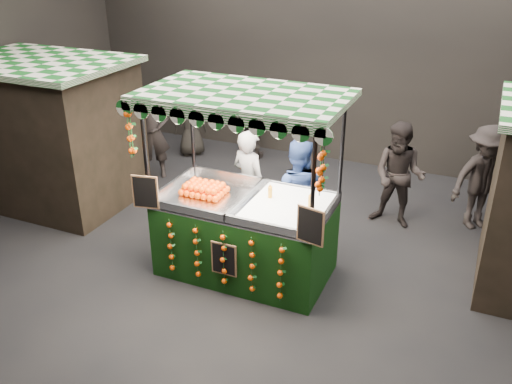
% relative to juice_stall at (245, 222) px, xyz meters
% --- Properties ---
extents(ground, '(12.00, 12.00, 0.00)m').
position_rel_juice_stall_xyz_m(ground, '(0.12, -0.13, -0.84)').
color(ground, black).
rests_on(ground, ground).
extents(market_hall, '(12.10, 10.10, 5.05)m').
position_rel_juice_stall_xyz_m(market_hall, '(0.12, -0.13, 2.55)').
color(market_hall, black).
rests_on(market_hall, ground).
extents(neighbour_stall_left, '(3.00, 2.20, 2.60)m').
position_rel_juice_stall_xyz_m(neighbour_stall_left, '(-4.28, 0.87, 0.47)').
color(neighbour_stall_left, black).
rests_on(neighbour_stall_left, ground).
extents(juice_stall, '(2.79, 1.64, 2.70)m').
position_rel_juice_stall_xyz_m(juice_stall, '(0.00, 0.00, 0.00)').
color(juice_stall, black).
rests_on(juice_stall, ground).
extents(vendor_grey, '(0.76, 0.63, 1.80)m').
position_rel_juice_stall_xyz_m(vendor_grey, '(-0.43, 1.08, 0.06)').
color(vendor_grey, gray).
rests_on(vendor_grey, ground).
extents(vendor_blue, '(0.99, 0.84, 1.81)m').
position_rel_juice_stall_xyz_m(vendor_blue, '(0.41, 0.99, 0.07)').
color(vendor_blue, navy).
rests_on(vendor_blue, ground).
extents(shopper_0, '(0.80, 0.73, 1.84)m').
position_rel_juice_stall_xyz_m(shopper_0, '(-3.18, 2.49, 0.08)').
color(shopper_0, black).
rests_on(shopper_0, ground).
extents(shopper_1, '(0.96, 0.79, 1.81)m').
position_rel_juice_stall_xyz_m(shopper_1, '(1.72, 2.37, 0.07)').
color(shopper_1, black).
rests_on(shopper_1, ground).
extents(shopper_2, '(1.01, 0.44, 1.70)m').
position_rel_juice_stall_xyz_m(shopper_2, '(-1.73, 4.20, 0.01)').
color(shopper_2, '#2B2423').
rests_on(shopper_2, ground).
extents(shopper_3, '(1.32, 1.26, 1.80)m').
position_rel_juice_stall_xyz_m(shopper_3, '(3.01, 2.86, 0.06)').
color(shopper_3, '#292321').
rests_on(shopper_3, ground).
extents(shopper_4, '(0.87, 0.84, 1.50)m').
position_rel_juice_stall_xyz_m(shopper_4, '(-3.11, 3.86, -0.09)').
color(shopper_4, black).
rests_on(shopper_4, ground).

